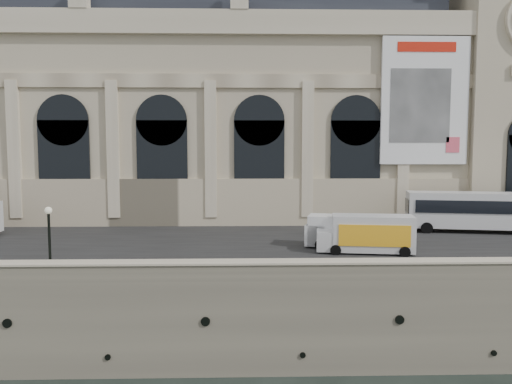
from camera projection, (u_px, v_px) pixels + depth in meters
ground at (174, 378)px, 30.83m from camera, size 260.00×260.00×0.00m
quay at (210, 233)px, 65.41m from camera, size 160.00×70.00×6.00m
street at (195, 240)px, 44.23m from camera, size 160.00×24.00×0.06m
parapet at (173, 271)px, 30.84m from camera, size 160.00×1.40×1.21m
museum at (157, 101)px, 59.65m from camera, size 69.00×18.70×29.10m
clock_pavilion at (500, 67)px, 57.42m from camera, size 13.00×14.72×36.70m
bus_right at (478, 210)px, 48.04m from camera, size 13.52×5.11×3.91m
van_c at (340, 232)px, 40.72m from camera, size 6.41×3.82×2.68m
box_truck at (367, 234)px, 38.77m from camera, size 7.65×3.48×2.98m
lamp_right at (50, 242)px, 31.49m from camera, size 0.46×0.46×4.51m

